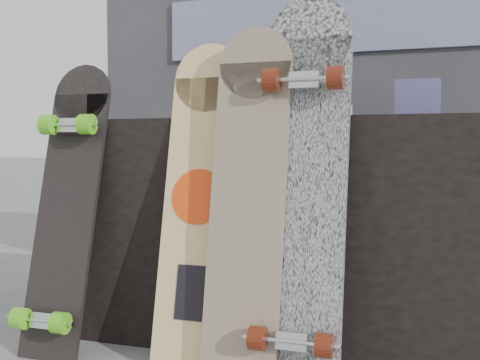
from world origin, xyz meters
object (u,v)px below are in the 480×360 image
at_px(longboard_geisha, 199,192).
at_px(longboard_cascadia, 303,179).
at_px(longboard_celtic, 248,189).
at_px(skateboard_dark, 66,201).
at_px(vendor_table, 284,229).

relative_size(longboard_geisha, longboard_cascadia, 0.90).
bearing_deg(longboard_cascadia, longboard_celtic, -174.56).
height_order(longboard_geisha, skateboard_dark, longboard_geisha).
bearing_deg(longboard_cascadia, longboard_geisha, 173.16).
bearing_deg(skateboard_dark, vendor_table, 30.52).
xyz_separation_m(vendor_table, longboard_celtic, (-0.00, -0.41, 0.18)).
height_order(longboard_celtic, longboard_cascadia, longboard_cascadia).
relative_size(vendor_table, longboard_celtic, 1.48).
xyz_separation_m(longboard_celtic, longboard_cascadia, (0.17, 0.02, 0.03)).
distance_m(longboard_celtic, skateboard_dark, 0.67).
xyz_separation_m(vendor_table, longboard_cascadia, (0.16, -0.39, 0.21)).
bearing_deg(skateboard_dark, longboard_geisha, 5.11).
bearing_deg(vendor_table, longboard_cascadia, -67.62).
height_order(longboard_geisha, longboard_celtic, longboard_celtic).
xyz_separation_m(longboard_cascadia, skateboard_dark, (-0.83, -0.00, -0.09)).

